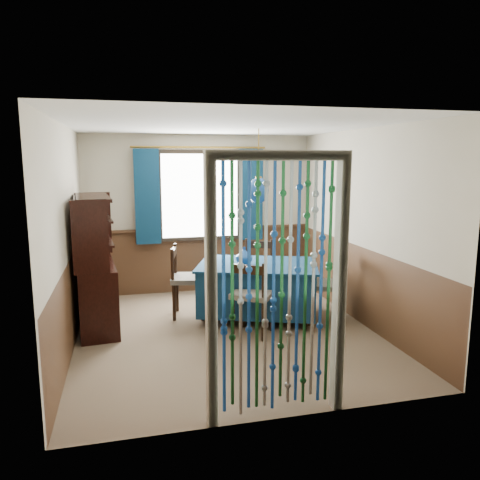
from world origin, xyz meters
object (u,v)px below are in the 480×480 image
object	(u,v)px
sideboard	(95,282)
vase_table	(244,257)
chair_left	(187,279)
chair_right	(327,285)
chair_near	(252,295)
dining_table	(258,287)
bowl_shelf	(97,239)
vase_sideboard	(100,250)
chair_far	(258,270)
pendant_lamp	(258,190)

from	to	relation	value
sideboard	vase_table	distance (m)	1.92
chair_left	chair_right	bearing A→B (deg)	80.34
chair_near	chair_left	xyz separation A→B (m)	(-0.67, 0.90, 0.02)
dining_table	bowl_shelf	distance (m)	2.16
dining_table	vase_table	xyz separation A→B (m)	(-0.19, -0.01, 0.42)
chair_near	bowl_shelf	xyz separation A→B (m)	(-1.79, 0.53, 0.68)
chair_near	vase_sideboard	world-z (taller)	vase_sideboard
chair_left	chair_right	world-z (taller)	chair_left
chair_far	bowl_shelf	world-z (taller)	bowl_shelf
chair_far	chair_left	bearing A→B (deg)	38.92
vase_table	vase_sideboard	bearing A→B (deg)	165.30
chair_far	chair_right	distance (m)	1.21
chair_left	pendant_lamp	world-z (taller)	pendant_lamp
chair_far	vase_sideboard	xyz separation A→B (m)	(-2.21, -0.18, 0.44)
chair_right	sideboard	xyz separation A→B (m)	(-2.92, 0.54, 0.09)
chair_near	bowl_shelf	world-z (taller)	bowl_shelf
chair_near	chair_left	bearing A→B (deg)	160.33
sideboard	bowl_shelf	distance (m)	0.63
dining_table	sideboard	bearing A→B (deg)	-164.73
bowl_shelf	dining_table	bearing A→B (deg)	1.40
vase_table	chair_right	bearing A→B (deg)	-19.41
chair_right	vase_table	world-z (taller)	vase_table
chair_near	bowl_shelf	size ratio (longest dim) A/B	4.26
sideboard	pendant_lamp	bearing A→B (deg)	-10.24
bowl_shelf	chair_near	bearing A→B (deg)	-16.65
chair_right	pendant_lamp	xyz separation A→B (m)	(-0.84, 0.37, 1.23)
dining_table	bowl_shelf	size ratio (longest dim) A/B	8.33
chair_far	pendant_lamp	xyz separation A→B (m)	(-0.19, -0.65, 1.22)
chair_near	sideboard	distance (m)	1.99
dining_table	pendant_lamp	distance (m)	1.28
dining_table	chair_near	world-z (taller)	chair_near
sideboard	bowl_shelf	xyz separation A→B (m)	(0.06, -0.22, 0.59)
vase_table	bowl_shelf	distance (m)	1.86
chair_near	pendant_lamp	distance (m)	1.38
dining_table	sideboard	distance (m)	2.10
sideboard	vase_sideboard	distance (m)	0.47
sideboard	chair_right	bearing A→B (deg)	-16.06
chair_far	bowl_shelf	bearing A→B (deg)	39.66
chair_right	pendant_lamp	bearing A→B (deg)	91.49
pendant_lamp	bowl_shelf	size ratio (longest dim) A/B	4.33
chair_near	vase_sideboard	xyz separation A→B (m)	(-1.79, 1.06, 0.44)
dining_table	vase_sideboard	bearing A→B (deg)	-173.28
bowl_shelf	vase_sideboard	bearing A→B (deg)	90.00
chair_far	bowl_shelf	distance (m)	2.42
vase_table	chair_near	bearing A→B (deg)	-94.91
vase_table	sideboard	bearing A→B (deg)	174.69
bowl_shelf	vase_table	bearing A→B (deg)	1.31
chair_near	chair_right	bearing A→B (deg)	44.99
chair_right	vase_sideboard	xyz separation A→B (m)	(-2.86, 0.84, 0.45)
chair_right	bowl_shelf	size ratio (longest dim) A/B	4.24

